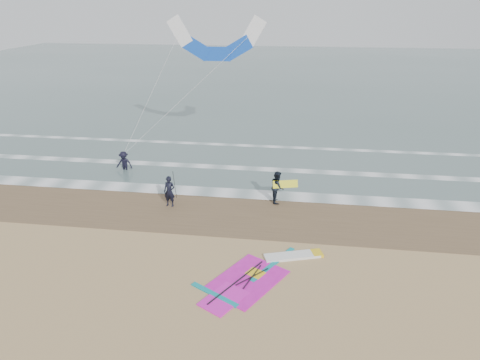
# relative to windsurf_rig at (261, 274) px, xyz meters

# --- Properties ---
(ground) EXTENTS (120.00, 120.00, 0.00)m
(ground) POSITION_rel_windsurf_rig_xyz_m (-0.53, -0.96, -0.03)
(ground) COLOR tan
(ground) RESTS_ON ground
(sea_water) EXTENTS (120.00, 80.00, 0.02)m
(sea_water) POSITION_rel_windsurf_rig_xyz_m (-0.53, 47.04, -0.02)
(sea_water) COLOR #47605E
(sea_water) RESTS_ON ground
(wet_sand_band) EXTENTS (120.00, 5.00, 0.01)m
(wet_sand_band) POSITION_rel_windsurf_rig_xyz_m (-0.53, 5.04, -0.03)
(wet_sand_band) COLOR brown
(wet_sand_band) RESTS_ON ground
(foam_waterline) EXTENTS (120.00, 9.15, 0.02)m
(foam_waterline) POSITION_rel_windsurf_rig_xyz_m (-0.53, 9.48, -0.00)
(foam_waterline) COLOR white
(foam_waterline) RESTS_ON ground
(windsurf_rig) EXTENTS (4.99, 4.72, 0.12)m
(windsurf_rig) POSITION_rel_windsurf_rig_xyz_m (0.00, 0.00, 0.00)
(windsurf_rig) COLOR white
(windsurf_rig) RESTS_ON ground
(person_standing) EXTENTS (0.64, 0.46, 1.62)m
(person_standing) POSITION_rel_windsurf_rig_xyz_m (-5.17, 5.31, 0.78)
(person_standing) COLOR black
(person_standing) RESTS_ON ground
(person_walking) EXTENTS (0.74, 0.90, 1.71)m
(person_walking) POSITION_rel_windsurf_rig_xyz_m (0.25, 6.53, 0.82)
(person_walking) COLOR black
(person_walking) RESTS_ON ground
(person_wading) EXTENTS (1.04, 0.62, 1.58)m
(person_wading) POSITION_rel_windsurf_rig_xyz_m (-9.38, 9.74, 0.76)
(person_wading) COLOR black
(person_wading) RESTS_ON ground
(held_pole) EXTENTS (0.17, 0.86, 1.82)m
(held_pole) POSITION_rel_windsurf_rig_xyz_m (-4.87, 5.31, 1.16)
(held_pole) COLOR black
(held_pole) RESTS_ON ground
(carried_kiteboard) EXTENTS (1.30, 0.51, 0.39)m
(carried_kiteboard) POSITION_rel_windsurf_rig_xyz_m (0.65, 6.43, 1.05)
(carried_kiteboard) COLOR yellow
(carried_kiteboard) RESTS_ON ground
(surf_kite) EXTENTS (8.33, 4.42, 7.94)m
(surf_kite) POSITION_rel_windsurf_rig_xyz_m (-4.26, 14.06, 7.23)
(surf_kite) COLOR white
(surf_kite) RESTS_ON ground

